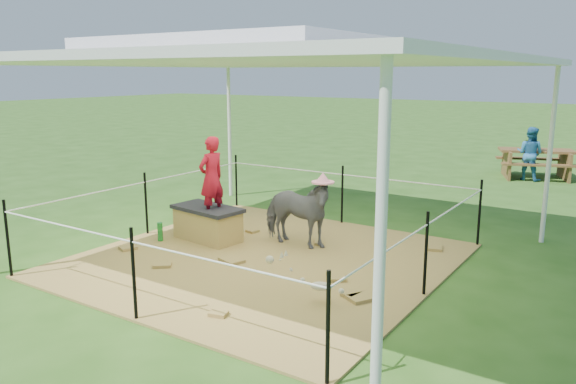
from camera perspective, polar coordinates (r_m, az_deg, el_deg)
The scene contains 13 objects.
ground at distance 7.68m, azimuth -2.47°, elevation -7.00°, with size 90.00×90.00×0.00m, color #2D5919.
hay_patch at distance 7.68m, azimuth -2.47°, elevation -6.89°, with size 4.60×4.60×0.03m, color brown.
canopy_tent at distance 7.27m, azimuth -2.67°, elevation 13.50°, with size 6.30×6.30×2.90m.
rope_fence at distance 7.50m, azimuth -2.52°, elevation -2.35°, with size 4.54×4.54×1.00m.
straw_bale at distance 8.55m, azimuth -8.15°, elevation -3.33°, with size 1.02×0.51×0.45m, color #AD8D3F.
dark_cloth at distance 8.49m, azimuth -8.20°, elevation -1.68°, with size 1.08×0.56×0.06m, color black.
woman at distance 8.30m, azimuth -7.80°, elevation 2.13°, with size 0.44×0.29×1.22m, color #B21123.
green_bottle at distance 8.63m, azimuth -12.86°, elevation -3.96°, with size 0.08×0.08×0.28m, color #1C7E27.
pony at distance 8.08m, azimuth 0.81°, elevation -2.09°, with size 0.54×1.19×1.00m, color #4C4D51.
pink_hat at distance 7.96m, azimuth 0.82°, elevation 1.92°, with size 0.31×0.31×0.15m, color pink.
foal at distance 6.21m, azimuth 3.38°, elevation -9.32°, with size 0.78×0.43×0.43m, color #C1B08D, non-canonical shape.
picnic_table_near at distance 14.79m, azimuth 23.82°, elevation 2.64°, with size 1.68×1.21×0.70m, color brown.
distant_person at distance 14.40m, azimuth 23.34°, elevation 3.59°, with size 0.61×0.48×1.26m, color teal.
Camera 1 is at (4.26, -5.89, 2.51)m, focal length 35.00 mm.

